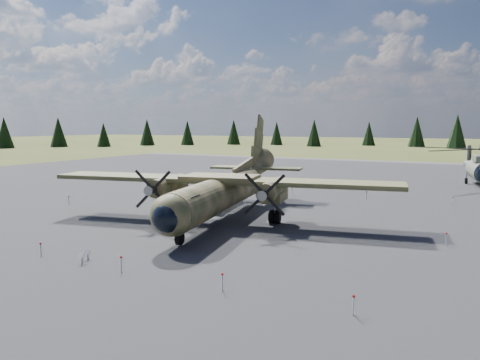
% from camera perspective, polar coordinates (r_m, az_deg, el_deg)
% --- Properties ---
extents(ground, '(500.00, 500.00, 0.00)m').
position_cam_1_polar(ground, '(37.12, -2.58, -5.01)').
color(ground, brown).
rests_on(ground, ground).
extents(apron, '(120.00, 120.00, 0.04)m').
position_cam_1_polar(apron, '(45.90, 3.69, -2.75)').
color(apron, '#5E5E63').
rests_on(apron, ground).
extents(transport_plane, '(27.67, 24.87, 9.13)m').
position_cam_1_polar(transport_plane, '(37.49, -1.93, -0.82)').
color(transport_plane, '#374223').
rests_on(transport_plane, ground).
extents(helicopter_near, '(21.33, 23.16, 4.71)m').
position_cam_1_polar(helicopter_near, '(65.66, 27.26, 2.31)').
color(helicopter_near, gray).
rests_on(helicopter_near, ground).
extents(info_placard_left, '(0.39, 0.19, 0.60)m').
position_cam_1_polar(info_placard_left, '(27.97, -18.10, -8.43)').
color(info_placard_left, gray).
rests_on(info_placard_left, ground).
extents(info_placard_right, '(0.40, 0.19, 0.62)m').
position_cam_1_polar(info_placard_right, '(27.24, -18.77, -8.84)').
color(info_placard_right, gray).
rests_on(info_placard_right, ground).
extents(barrier_fence, '(33.12, 29.62, 0.85)m').
position_cam_1_polar(barrier_fence, '(37.19, -3.27, -4.20)').
color(barrier_fence, white).
rests_on(barrier_fence, ground).
extents(treeline, '(293.19, 291.05, 10.94)m').
position_cam_1_polar(treeline, '(37.64, 4.06, 2.49)').
color(treeline, black).
rests_on(treeline, ground).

